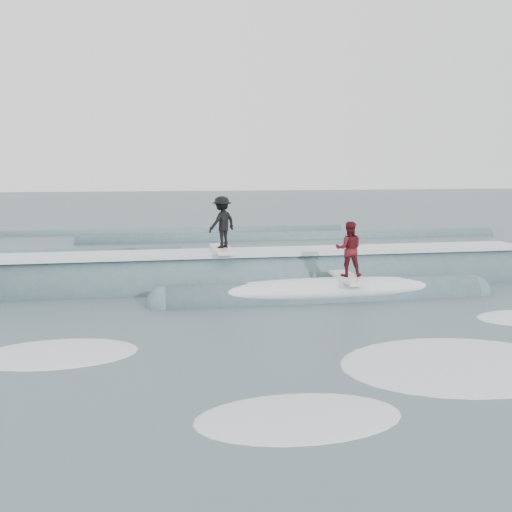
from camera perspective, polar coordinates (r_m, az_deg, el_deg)
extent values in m
plane|color=#3D535A|center=(11.52, 5.21, -9.89)|extent=(160.00, 160.00, 0.00)
cylinder|color=#3A5A62|center=(18.00, -0.56, -2.98)|extent=(18.68, 1.99, 1.99)
cylinder|color=#3A5A62|center=(16.31, 7.00, -4.29)|extent=(9.00, 1.08, 1.08)
sphere|color=#3A5A62|center=(15.62, -9.05, -4.93)|extent=(1.08, 1.08, 1.08)
sphere|color=#3A5A62|center=(18.14, 20.75, -3.47)|extent=(1.08, 1.08, 1.08)
cube|color=white|center=(17.81, -0.57, 0.38)|extent=(18.00, 1.30, 0.14)
ellipsoid|color=white|center=(16.25, 7.02, -3.26)|extent=(7.60, 1.30, 0.60)
cube|color=silver|center=(17.67, -3.40, 0.69)|extent=(0.62, 2.02, 0.10)
imported|color=black|center=(17.57, -3.42, 3.41)|extent=(1.16, 1.11, 1.59)
cube|color=silver|center=(16.39, 9.19, -2.16)|extent=(0.56, 2.00, 0.10)
imported|color=#4E0E14|center=(16.25, 9.26, 0.71)|extent=(0.87, 0.75, 1.56)
ellipsoid|color=white|center=(12.26, -19.31, -9.20)|extent=(3.26, 2.22, 0.10)
ellipsoid|color=white|center=(8.87, 4.29, -15.79)|extent=(2.82, 1.92, 0.10)
ellipsoid|color=white|center=(11.65, 19.50, -10.16)|extent=(3.90, 2.66, 0.10)
cylinder|color=#3A5A62|center=(29.63, 3.96, 1.69)|extent=(22.00, 0.80, 0.80)
cylinder|color=#3A5A62|center=(32.72, -10.25, 2.25)|extent=(22.00, 0.60, 0.60)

